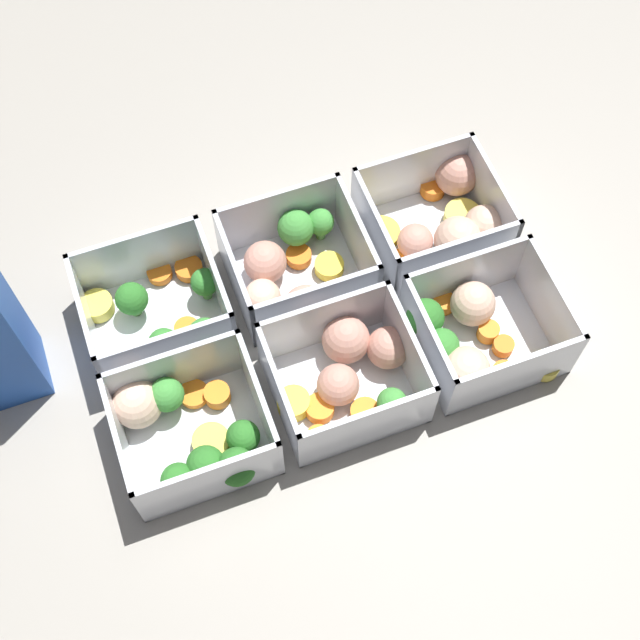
% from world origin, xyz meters
% --- Properties ---
extents(ground_plane, '(4.00, 4.00, 0.00)m').
position_xyz_m(ground_plane, '(0.00, 0.00, 0.00)').
color(ground_plane, gray).
extents(container_near_left, '(0.14, 0.14, 0.08)m').
position_xyz_m(container_near_left, '(-0.15, -0.07, 0.03)').
color(container_near_left, silver).
rests_on(container_near_left, ground_plane).
extents(container_near_center, '(0.15, 0.13, 0.08)m').
position_xyz_m(container_near_center, '(0.01, -0.06, 0.03)').
color(container_near_center, silver).
rests_on(container_near_center, ground_plane).
extents(container_near_right, '(0.14, 0.13, 0.08)m').
position_xyz_m(container_near_right, '(0.14, -0.07, 0.03)').
color(container_near_right, silver).
rests_on(container_near_right, ground_plane).
extents(container_far_left, '(0.14, 0.14, 0.08)m').
position_xyz_m(container_far_left, '(-0.14, 0.06, 0.03)').
color(container_far_left, silver).
rests_on(container_far_left, ground_plane).
extents(container_far_center, '(0.14, 0.14, 0.08)m').
position_xyz_m(container_far_center, '(-0.01, 0.06, 0.03)').
color(container_far_center, silver).
rests_on(container_far_center, ground_plane).
extents(container_far_right, '(0.16, 0.14, 0.08)m').
position_xyz_m(container_far_right, '(0.16, 0.07, 0.03)').
color(container_far_right, silver).
rests_on(container_far_right, ground_plane).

